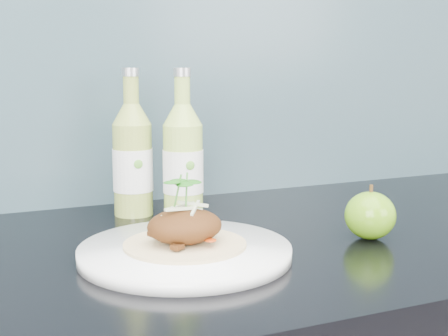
{
  "coord_description": "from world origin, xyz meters",
  "views": [
    {
      "loc": [
        -0.35,
        0.93,
        1.14
      ],
      "look_at": [
        -0.01,
        1.7,
        1.0
      ],
      "focal_mm": 50.0,
      "sensor_mm": 36.0,
      "label": 1
    }
  ],
  "objects_px": {
    "dinner_plate": "(185,252)",
    "cider_bottle_right": "(183,161)",
    "cider_bottle_left": "(133,160)",
    "green_apple": "(370,215)"
  },
  "relations": [
    {
      "from": "green_apple",
      "to": "cider_bottle_left",
      "type": "distance_m",
      "value": 0.38
    },
    {
      "from": "dinner_plate",
      "to": "cider_bottle_right",
      "type": "distance_m",
      "value": 0.23
    },
    {
      "from": "green_apple",
      "to": "cider_bottle_left",
      "type": "xyz_separation_m",
      "value": [
        -0.26,
        0.27,
        0.06
      ]
    },
    {
      "from": "cider_bottle_left",
      "to": "green_apple",
      "type": "bearing_deg",
      "value": -56.68
    },
    {
      "from": "cider_bottle_left",
      "to": "cider_bottle_right",
      "type": "relative_size",
      "value": 1.0
    },
    {
      "from": "dinner_plate",
      "to": "cider_bottle_right",
      "type": "xyz_separation_m",
      "value": [
        0.07,
        0.2,
        0.08
      ]
    },
    {
      "from": "cider_bottle_left",
      "to": "cider_bottle_right",
      "type": "height_order",
      "value": "same"
    },
    {
      "from": "dinner_plate",
      "to": "green_apple",
      "type": "relative_size",
      "value": 4.01
    },
    {
      "from": "dinner_plate",
      "to": "cider_bottle_left",
      "type": "relative_size",
      "value": 1.31
    },
    {
      "from": "green_apple",
      "to": "cider_bottle_right",
      "type": "relative_size",
      "value": 0.33
    }
  ]
}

